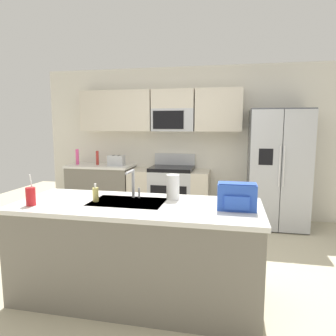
{
  "coord_description": "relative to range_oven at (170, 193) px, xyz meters",
  "views": [
    {
      "loc": [
        0.81,
        -3.3,
        1.61
      ],
      "look_at": [
        -0.01,
        0.6,
        1.05
      ],
      "focal_mm": 32.98,
      "sensor_mm": 36.0,
      "label": 1
    }
  ],
  "objects": [
    {
      "name": "ground_plane",
      "position": [
        0.23,
        -1.8,
        -0.44
      ],
      "size": [
        9.0,
        9.0,
        0.0
      ],
      "primitive_type": "plane",
      "color": "beige",
      "rests_on": "ground"
    },
    {
      "name": "kitchen_wall_unit",
      "position": [
        0.09,
        0.28,
        1.03
      ],
      "size": [
        5.2,
        0.43,
        2.6
      ],
      "color": "silver",
      "rests_on": "ground"
    },
    {
      "name": "back_counter",
      "position": [
        -1.26,
        -0.0,
        0.01
      ],
      "size": [
        1.15,
        0.63,
        0.9
      ],
      "color": "slate",
      "rests_on": "ground"
    },
    {
      "name": "range_oven",
      "position": [
        0.0,
        0.0,
        0.0
      ],
      "size": [
        1.36,
        0.61,
        1.1
      ],
      "color": "#B7BABF",
      "rests_on": "ground"
    },
    {
      "name": "refrigerator",
      "position": [
        1.74,
        -0.07,
        0.48
      ],
      "size": [
        0.9,
        0.76,
        1.85
      ],
      "color": "#4C4F54",
      "rests_on": "ground"
    },
    {
      "name": "island_counter",
      "position": [
        0.2,
        -2.49,
        0.01
      ],
      "size": [
        2.24,
        0.9,
        0.9
      ],
      "color": "slate",
      "rests_on": "ground"
    },
    {
      "name": "toaster",
      "position": [
        -0.94,
        -0.05,
        0.55
      ],
      "size": [
        0.28,
        0.16,
        0.18
      ],
      "color": "#B7BABF",
      "rests_on": "back_counter"
    },
    {
      "name": "pepper_mill",
      "position": [
        -1.32,
        -0.0,
        0.58
      ],
      "size": [
        0.05,
        0.05,
        0.25
      ],
      "primitive_type": "cylinder",
      "color": "#B2332D",
      "rests_on": "back_counter"
    },
    {
      "name": "bottle_pink",
      "position": [
        -1.69,
        -0.04,
        0.59
      ],
      "size": [
        0.06,
        0.06,
        0.28
      ],
      "primitive_type": "cylinder",
      "color": "#EA4C93",
      "rests_on": "back_counter"
    },
    {
      "name": "sink_faucet",
      "position": [
        0.1,
        -2.3,
        0.62
      ],
      "size": [
        0.09,
        0.21,
        0.28
      ],
      "color": "#B7BABF",
      "rests_on": "island_counter"
    },
    {
      "name": "drink_cup_red",
      "position": [
        -0.7,
        -2.74,
        0.54
      ],
      "size": [
        0.08,
        0.08,
        0.28
      ],
      "color": "red",
      "rests_on": "island_counter"
    },
    {
      "name": "soap_dispenser",
      "position": [
        -0.2,
        -2.49,
        0.53
      ],
      "size": [
        0.06,
        0.06,
        0.17
      ],
      "color": "#D8CC66",
      "rests_on": "island_counter"
    },
    {
      "name": "paper_towel_roll",
      "position": [
        0.49,
        -2.27,
        0.58
      ],
      "size": [
        0.12,
        0.12,
        0.24
      ],
      "primitive_type": "cylinder",
      "color": "white",
      "rests_on": "island_counter"
    },
    {
      "name": "backpack",
      "position": [
        1.09,
        -2.5,
        0.57
      ],
      "size": [
        0.32,
        0.22,
        0.23
      ],
      "color": "blue",
      "rests_on": "island_counter"
    }
  ]
}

